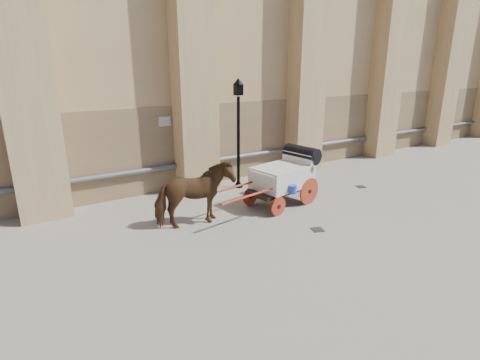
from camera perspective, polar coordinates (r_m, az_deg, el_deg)
ground at (r=11.44m, az=6.14°, el=-5.31°), size 90.00×90.00×0.00m
horse at (r=10.41m, az=-6.96°, el=-2.28°), size 2.25×1.20×1.82m
carriage at (r=12.14m, az=6.92°, el=0.83°), size 4.22×1.78×1.79m
street_lamp at (r=13.42m, az=-0.25°, el=7.48°), size 0.37×0.37×3.92m
drain_grate_near at (r=10.61m, az=11.71°, el=-7.41°), size 0.41×0.41×0.01m
drain_grate_far at (r=14.64m, az=17.92°, el=-0.97°), size 0.41×0.41×0.01m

